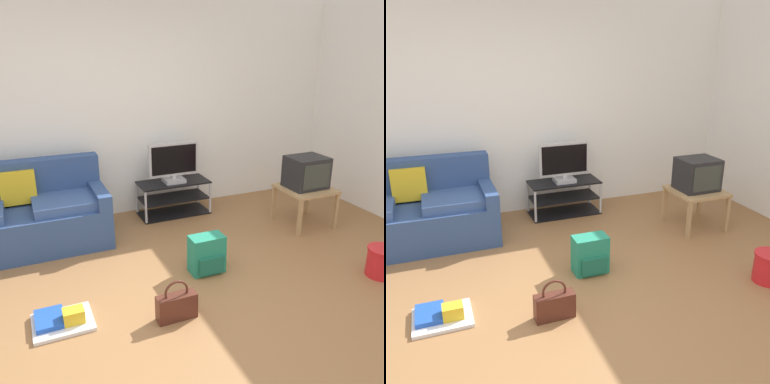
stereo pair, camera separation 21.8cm
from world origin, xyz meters
TOP-DOWN VIEW (x-y plane):
  - ground_plane at (0.00, 0.00)m, footprint 9.00×9.80m
  - wall_back at (0.00, 2.45)m, footprint 9.00×0.10m
  - couch at (-1.20, 1.88)m, footprint 1.80×0.82m
  - tv_stand at (0.63, 2.10)m, footprint 0.89×0.41m
  - flat_tv at (0.63, 2.08)m, footprint 0.64×0.22m
  - side_table at (1.96, 1.17)m, footprint 0.58×0.58m
  - crt_tv at (1.96, 1.18)m, footprint 0.44×0.38m
  - backpack at (0.39, 0.61)m, footprint 0.33×0.26m
  - handbag at (-0.14, 0.05)m, footprint 0.32×0.11m
  - cleaning_bucket at (1.86, -0.11)m, footprint 0.28×0.28m
  - floor_tray at (-0.99, 0.34)m, footprint 0.46×0.37m

SIDE VIEW (x-z plane):
  - ground_plane at x=0.00m, z-range -0.02..0.00m
  - floor_tray at x=-0.99m, z-range -0.03..0.11m
  - handbag at x=-0.14m, z-range -0.05..0.29m
  - cleaning_bucket at x=1.86m, z-range 0.01..0.29m
  - backpack at x=0.39m, z-range 0.00..0.37m
  - tv_stand at x=0.63m, z-range 0.00..0.43m
  - couch at x=-1.20m, z-range -0.11..0.78m
  - side_table at x=1.96m, z-range 0.17..0.63m
  - crt_tv at x=1.96m, z-range 0.46..0.84m
  - flat_tv at x=0.63m, z-range 0.43..0.93m
  - wall_back at x=0.00m, z-range 0.00..2.70m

